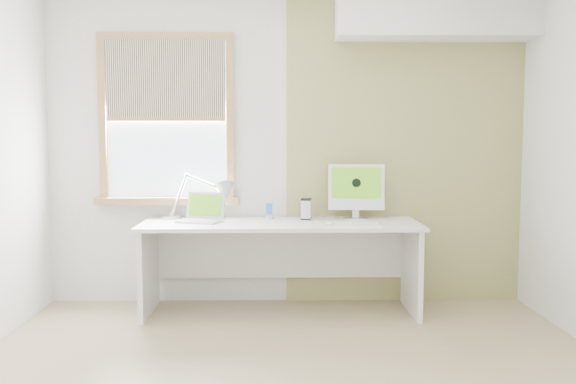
{
  "coord_description": "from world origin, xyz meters",
  "views": [
    {
      "loc": [
        -0.08,
        -3.38,
        1.4
      ],
      "look_at": [
        0.0,
        1.05,
        1.0
      ],
      "focal_mm": 37.85,
      "sensor_mm": 36.0,
      "label": 1
    }
  ],
  "objects_px": {
    "desk": "(281,245)",
    "laptop": "(202,214)",
    "desk_lamp": "(215,195)",
    "external_drive": "(306,209)",
    "imac": "(356,188)"
  },
  "relations": [
    {
      "from": "desk",
      "to": "laptop",
      "type": "xyz_separation_m",
      "value": [
        -0.63,
        -0.0,
        0.25
      ]
    },
    {
      "from": "desk_lamp",
      "to": "imac",
      "type": "relative_size",
      "value": 1.42
    },
    {
      "from": "external_drive",
      "to": "imac",
      "type": "xyz_separation_m",
      "value": [
        0.41,
        0.02,
        0.17
      ]
    },
    {
      "from": "laptop",
      "to": "external_drive",
      "type": "distance_m",
      "value": 0.85
    },
    {
      "from": "desk_lamp",
      "to": "laptop",
      "type": "xyz_separation_m",
      "value": [
        -0.09,
        -0.11,
        -0.14
      ]
    },
    {
      "from": "desk",
      "to": "desk_lamp",
      "type": "relative_size",
      "value": 3.34
    },
    {
      "from": "laptop",
      "to": "external_drive",
      "type": "height_order",
      "value": "laptop"
    },
    {
      "from": "laptop",
      "to": "desk",
      "type": "bearing_deg",
      "value": 0.25
    },
    {
      "from": "desk",
      "to": "desk_lamp",
      "type": "height_order",
      "value": "desk_lamp"
    },
    {
      "from": "desk_lamp",
      "to": "external_drive",
      "type": "xyz_separation_m",
      "value": [
        0.74,
        0.01,
        -0.11
      ]
    },
    {
      "from": "laptop",
      "to": "imac",
      "type": "relative_size",
      "value": 0.84
    },
    {
      "from": "desk",
      "to": "external_drive",
      "type": "distance_m",
      "value": 0.37
    },
    {
      "from": "laptop",
      "to": "imac",
      "type": "xyz_separation_m",
      "value": [
        1.25,
        0.14,
        0.2
      ]
    },
    {
      "from": "desk",
      "to": "external_drive",
      "type": "bearing_deg",
      "value": 29.36
    },
    {
      "from": "desk",
      "to": "laptop",
      "type": "height_order",
      "value": "laptop"
    }
  ]
}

